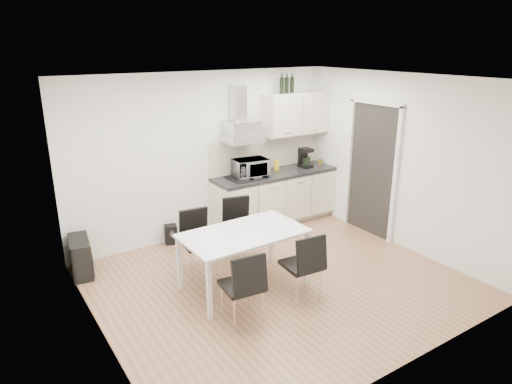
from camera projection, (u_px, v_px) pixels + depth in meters
ground at (278, 282)px, 6.01m from camera, size 4.50×4.50×0.00m
wall_back at (205, 156)px, 7.19m from camera, size 4.50×0.10×2.60m
wall_front at (414, 245)px, 4.02m from camera, size 4.50×0.10×2.60m
wall_left at (93, 226)px, 4.43m from camera, size 0.10×4.00×2.60m
wall_right at (402, 163)px, 6.78m from camera, size 0.10×4.00×2.60m
ceiling at (282, 79)px, 5.20m from camera, size 4.50×4.50×0.00m
doorway at (371, 171)px, 7.27m from camera, size 0.08×1.04×2.10m
kitchenette at (276, 177)px, 7.75m from camera, size 2.22×0.64×2.52m
dining_table at (244, 238)px, 5.70m from camera, size 1.55×0.91×0.75m
chair_far_left at (199, 243)px, 6.10m from camera, size 0.49×0.55×0.88m
chair_far_right at (239, 229)px, 6.56m from camera, size 0.56×0.60×0.88m
chair_near_left at (242, 286)px, 5.03m from camera, size 0.49×0.54×0.88m
chair_near_right at (301, 266)px, 5.50m from camera, size 0.48×0.54×0.88m
guitar_amp at (81, 257)px, 6.14m from camera, size 0.35×0.64×0.50m
floor_speaker at (171, 234)px, 7.11m from camera, size 0.22×0.21×0.30m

